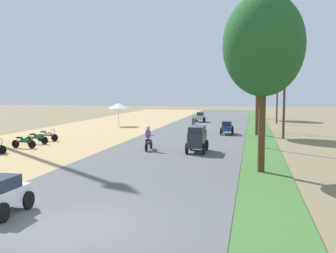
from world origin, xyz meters
The scene contains 21 objects.
ground_plane centered at (0.00, 0.00, 0.00)m, with size 180.00×180.00×0.00m, color #7A6B4C.
road_strip centered at (0.00, 0.00, 0.04)m, with size 9.00×140.00×0.08m, color #565659.
median_strip centered at (5.70, 0.00, 0.03)m, with size 2.40×140.00×0.06m, color #3D6B2D.
parked_motorbike_fourth centered at (-10.20, 13.98, 0.55)m, with size 1.80×0.54×0.94m.
parked_motorbike_fifth centered at (-10.45, 16.13, 0.55)m, with size 1.80×0.54×0.94m.
parked_motorbike_sixth centered at (-10.57, 17.90, 0.55)m, with size 1.80×0.54×0.94m.
vendor_umbrella centered at (-9.50, 31.87, 2.31)m, with size 2.20×2.20×2.52m.
median_tree_nearest centered at (5.51, 9.16, 6.14)m, with size 3.88×3.88×8.56m.
median_tree_second centered at (5.54, 25.61, 6.41)m, with size 4.28×4.28×9.03m.
median_tree_third centered at (5.70, 46.92, 6.49)m, with size 3.88×3.88×8.68m.
streetlamp_near centered at (5.80, 17.56, 4.27)m, with size 3.16×0.20×7.25m.
streetlamp_mid centered at (5.80, 30.72, 4.21)m, with size 3.16×0.20×7.13m.
streetlamp_far centered at (5.80, 49.44, 4.60)m, with size 3.16×0.20×7.89m.
utility_pole_near centered at (7.97, 39.50, 4.68)m, with size 1.80×0.20×8.98m.
utility_pole_far centered at (7.63, 23.86, 4.56)m, with size 1.80×0.20×8.73m.
car_hatchback_white centered at (-2.65, 0.45, 0.75)m, with size 1.04×2.00×1.23m.
car_van_charcoal centered at (1.65, 14.56, 1.02)m, with size 1.19×2.41×1.67m.
car_sedan_blue centered at (2.87, 25.53, 0.74)m, with size 1.10×2.26×1.19m.
car_hatchback_silver centered at (-1.23, 38.96, 0.75)m, with size 1.04×2.00×1.23m.
motorbike_foreground_rider centered at (-1.59, 14.70, 0.86)m, with size 0.54×1.80×1.66m.
motorbike_ahead_second centered at (-1.49, 34.70, 0.57)m, with size 0.54×1.80×0.94m.
Camera 1 is at (5.03, -10.66, 4.01)m, focal length 42.96 mm.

